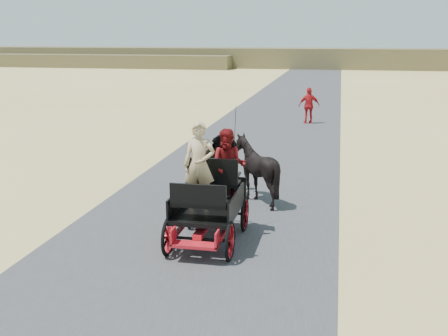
% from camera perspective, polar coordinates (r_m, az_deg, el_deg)
% --- Properties ---
extents(ground, '(140.00, 140.00, 0.00)m').
position_cam_1_polar(ground, '(10.11, -6.11, -11.41)').
color(ground, tan).
extents(road, '(6.00, 140.00, 0.01)m').
position_cam_1_polar(road, '(10.10, -6.11, -11.39)').
color(road, '#38383A').
rests_on(road, ground).
extents(ridge_far, '(140.00, 6.00, 2.40)m').
position_cam_1_polar(ridge_far, '(70.83, 9.41, 10.94)').
color(ridge_far, brown).
rests_on(ridge_far, ground).
extents(ridge_near, '(40.00, 4.00, 1.60)m').
position_cam_1_polar(ridge_near, '(74.44, -14.90, 10.48)').
color(ridge_near, brown).
rests_on(ridge_near, ground).
extents(carriage, '(1.30, 2.40, 0.72)m').
position_cam_1_polar(carriage, '(11.76, -1.57, -5.78)').
color(carriage, black).
rests_on(carriage, ground).
extents(horse_left, '(0.91, 2.01, 1.70)m').
position_cam_1_polar(horse_left, '(14.54, -1.02, 0.02)').
color(horse_left, black).
rests_on(horse_left, ground).
extents(horse_right, '(1.37, 1.54, 1.70)m').
position_cam_1_polar(horse_right, '(14.35, 3.27, -0.18)').
color(horse_right, black).
rests_on(horse_right, ground).
extents(driver_man, '(0.66, 0.43, 1.80)m').
position_cam_1_polar(driver_man, '(11.49, -2.53, 0.30)').
color(driver_man, tan).
rests_on(driver_man, carriage).
extents(passenger_woman, '(0.77, 0.60, 1.58)m').
position_cam_1_polar(passenger_woman, '(11.94, 0.45, 0.26)').
color(passenger_woman, '#660C0F').
rests_on(passenger_woman, carriage).
extents(pedestrian, '(1.08, 0.67, 1.73)m').
position_cam_1_polar(pedestrian, '(27.30, 8.64, 6.29)').
color(pedestrian, red).
rests_on(pedestrian, ground).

